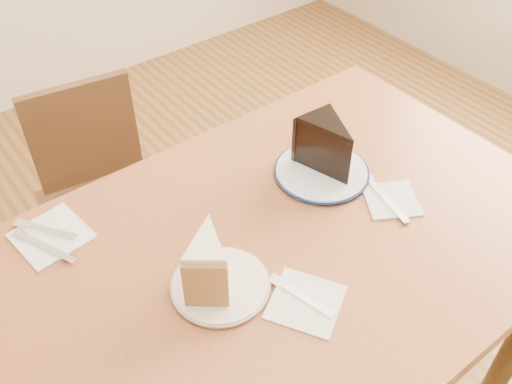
{
  "coord_description": "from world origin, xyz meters",
  "views": [
    {
      "loc": [
        -0.52,
        -0.58,
        1.61
      ],
      "look_at": [
        0.01,
        0.11,
        0.8
      ],
      "focal_mm": 40.0,
      "sensor_mm": 36.0,
      "label": 1
    }
  ],
  "objects_px": {
    "plate_cream": "(220,285)",
    "chocolate_cake": "(330,150)",
    "table": "(284,272)",
    "chair_far": "(106,198)",
    "plate_navy": "(321,172)",
    "carrot_cake": "(208,260)"
  },
  "relations": [
    {
      "from": "plate_cream",
      "to": "chocolate_cake",
      "type": "relative_size",
      "value": 1.34
    },
    {
      "from": "table",
      "to": "chair_far",
      "type": "relative_size",
      "value": 1.59
    },
    {
      "from": "chair_far",
      "to": "plate_navy",
      "type": "distance_m",
      "value": 0.74
    },
    {
      "from": "plate_cream",
      "to": "plate_navy",
      "type": "relative_size",
      "value": 0.86
    },
    {
      "from": "table",
      "to": "chair_far",
      "type": "distance_m",
      "value": 0.73
    },
    {
      "from": "table",
      "to": "chocolate_cake",
      "type": "xyz_separation_m",
      "value": [
        0.21,
        0.1,
        0.17
      ]
    },
    {
      "from": "carrot_cake",
      "to": "plate_cream",
      "type": "bearing_deg",
      "value": -29.13
    },
    {
      "from": "chair_far",
      "to": "plate_cream",
      "type": "bearing_deg",
      "value": 94.46
    },
    {
      "from": "table",
      "to": "carrot_cake",
      "type": "height_order",
      "value": "carrot_cake"
    },
    {
      "from": "chocolate_cake",
      "to": "table",
      "type": "bearing_deg",
      "value": 28.89
    },
    {
      "from": "chair_far",
      "to": "carrot_cake",
      "type": "bearing_deg",
      "value": 93.6
    },
    {
      "from": "table",
      "to": "chocolate_cake",
      "type": "bearing_deg",
      "value": 25.6
    },
    {
      "from": "plate_navy",
      "to": "chocolate_cake",
      "type": "xyz_separation_m",
      "value": [
        0.01,
        -0.01,
        0.06
      ]
    },
    {
      "from": "carrot_cake",
      "to": "table",
      "type": "bearing_deg",
      "value": 37.24
    },
    {
      "from": "table",
      "to": "chair_far",
      "type": "xyz_separation_m",
      "value": [
        -0.12,
        0.69,
        -0.23
      ]
    },
    {
      "from": "carrot_cake",
      "to": "chocolate_cake",
      "type": "bearing_deg",
      "value": 52.45
    },
    {
      "from": "chocolate_cake",
      "to": "plate_navy",
      "type": "bearing_deg",
      "value": -21.38
    },
    {
      "from": "table",
      "to": "plate_cream",
      "type": "distance_m",
      "value": 0.2
    },
    {
      "from": "plate_cream",
      "to": "plate_navy",
      "type": "height_order",
      "value": "same"
    },
    {
      "from": "chair_far",
      "to": "plate_cream",
      "type": "relative_size",
      "value": 4.23
    },
    {
      "from": "plate_navy",
      "to": "chocolate_cake",
      "type": "bearing_deg",
      "value": -24.67
    },
    {
      "from": "table",
      "to": "carrot_cake",
      "type": "bearing_deg",
      "value": 178.71
    }
  ]
}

